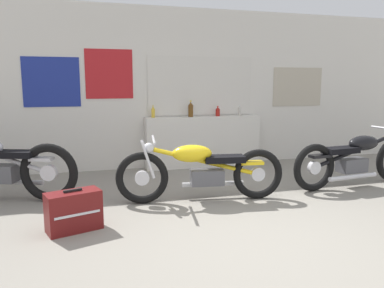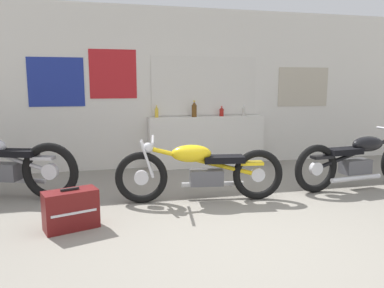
% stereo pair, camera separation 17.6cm
% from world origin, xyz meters
% --- Properties ---
extents(ground_plane, '(24.00, 24.00, 0.00)m').
position_xyz_m(ground_plane, '(0.00, 0.00, 0.00)').
color(ground_plane, gray).
extents(wall_back, '(10.00, 0.07, 2.80)m').
position_xyz_m(wall_back, '(0.02, 3.46, 1.40)').
color(wall_back, silver).
rests_on(wall_back, ground_plane).
extents(sill_counter, '(2.10, 0.28, 0.91)m').
position_xyz_m(sill_counter, '(0.57, 3.28, 0.45)').
color(sill_counter, silver).
rests_on(sill_counter, ground_plane).
extents(bottle_leftmost, '(0.06, 0.06, 0.21)m').
position_xyz_m(bottle_leftmost, '(-0.33, 3.32, 1.00)').
color(bottle_leftmost, gold).
rests_on(bottle_leftmost, sill_counter).
extents(bottle_left_center, '(0.09, 0.09, 0.29)m').
position_xyz_m(bottle_left_center, '(0.33, 3.26, 1.04)').
color(bottle_left_center, '#5B3814').
rests_on(bottle_left_center, sill_counter).
extents(bottle_center, '(0.08, 0.08, 0.18)m').
position_xyz_m(bottle_center, '(0.85, 3.30, 0.99)').
color(bottle_center, maroon).
rests_on(bottle_center, sill_counter).
extents(bottle_right_center, '(0.06, 0.06, 0.20)m').
position_xyz_m(bottle_right_center, '(1.25, 3.24, 1.00)').
color(bottle_right_center, '#B7B2A8').
rests_on(bottle_right_center, sill_counter).
extents(motorcycle_yellow, '(2.14, 0.64, 0.82)m').
position_xyz_m(motorcycle_yellow, '(-0.08, 1.32, 0.40)').
color(motorcycle_yellow, black).
rests_on(motorcycle_yellow, ground_plane).
extents(motorcycle_black, '(2.17, 0.64, 0.84)m').
position_xyz_m(motorcycle_black, '(2.30, 1.39, 0.41)').
color(motorcycle_black, black).
rests_on(motorcycle_black, ground_plane).
extents(hard_case_darkred, '(0.59, 0.41, 0.43)m').
position_xyz_m(hard_case_darkred, '(-1.62, 0.75, 0.20)').
color(hard_case_darkred, maroon).
rests_on(hard_case_darkred, ground_plane).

